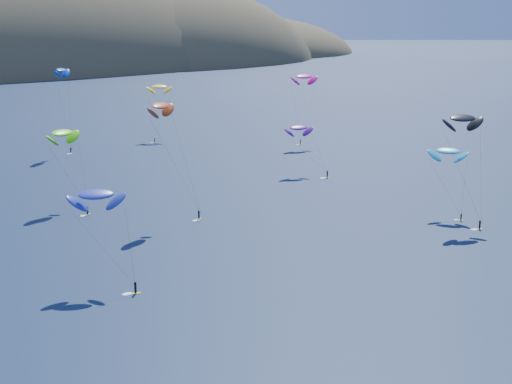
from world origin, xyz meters
The scene contains 9 objects.
kitesurfer_3 centered at (-13.06, 123.22, 17.06)m, with size 10.06×15.95×19.64m.
kitesurfer_4 centered at (6.08, 186.85, 25.92)m, with size 8.52×9.81×28.33m.
kitesurfer_5 centered at (58.66, 72.01, 14.14)m, with size 8.28×12.06×16.51m.
kitesurfer_6 centered at (52.89, 122.51, 12.70)m, with size 8.78×13.11×15.01m.
kitesurfer_7 centered at (57.43, 67.34, 22.22)m, with size 10.12×12.27×24.90m.
kitesurfer_8 centered at (80.07, 159.12, 22.60)m, with size 9.99×5.69×25.31m.
kitesurfer_9 centered at (2.66, 102.31, 24.66)m, with size 10.89×11.34×27.15m.
kitesurfer_10 centered at (-22.44, 72.48, 15.05)m, with size 10.01×13.06×17.64m.
kitesurfer_11 centered at (42.15, 193.49, 18.12)m, with size 11.27×12.07×20.49m.
Camera 1 is at (-59.05, -39.46, 45.40)m, focal length 50.00 mm.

